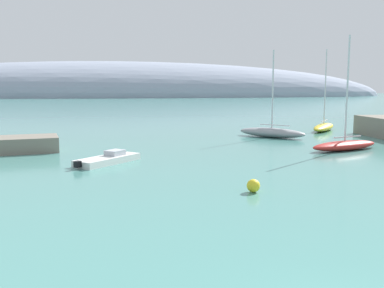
{
  "coord_description": "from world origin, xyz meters",
  "views": [
    {
      "loc": [
        -4.79,
        -8.47,
        5.87
      ],
      "look_at": [
        -0.78,
        23.54,
        1.49
      ],
      "focal_mm": 40.43,
      "sensor_mm": 36.0,
      "label": 1
    }
  ],
  "objects_px": {
    "sailboat_red_mid_mooring": "(345,144)",
    "mooring_buoy_yellow": "(253,186)",
    "sailboat_yellow_end_of_line": "(324,127)",
    "sailboat_grey_outer_mooring": "(272,132)",
    "motorboat_white_foreground": "(108,159)"
  },
  "relations": [
    {
      "from": "sailboat_red_mid_mooring",
      "to": "mooring_buoy_yellow",
      "type": "xyz_separation_m",
      "value": [
        -12.43,
        -14.29,
        -0.16
      ]
    },
    {
      "from": "sailboat_red_mid_mooring",
      "to": "sailboat_yellow_end_of_line",
      "type": "xyz_separation_m",
      "value": [
        5.34,
        16.53,
        0.02
      ]
    },
    {
      "from": "sailboat_grey_outer_mooring",
      "to": "mooring_buoy_yellow",
      "type": "distance_m",
      "value": 26.19
    },
    {
      "from": "sailboat_yellow_end_of_line",
      "to": "sailboat_red_mid_mooring",
      "type": "bearing_deg",
      "value": 17.42
    },
    {
      "from": "sailboat_red_mid_mooring",
      "to": "sailboat_grey_outer_mooring",
      "type": "xyz_separation_m",
      "value": [
        -3.61,
        10.36,
        0.08
      ]
    },
    {
      "from": "sailboat_grey_outer_mooring",
      "to": "motorboat_white_foreground",
      "type": "height_order",
      "value": "sailboat_grey_outer_mooring"
    },
    {
      "from": "motorboat_white_foreground",
      "to": "mooring_buoy_yellow",
      "type": "bearing_deg",
      "value": -99.87
    },
    {
      "from": "sailboat_grey_outer_mooring",
      "to": "sailboat_yellow_end_of_line",
      "type": "distance_m",
      "value": 10.87
    },
    {
      "from": "mooring_buoy_yellow",
      "to": "sailboat_yellow_end_of_line",
      "type": "bearing_deg",
      "value": 60.03
    },
    {
      "from": "sailboat_red_mid_mooring",
      "to": "sailboat_grey_outer_mooring",
      "type": "height_order",
      "value": "sailboat_red_mid_mooring"
    },
    {
      "from": "sailboat_grey_outer_mooring",
      "to": "sailboat_yellow_end_of_line",
      "type": "xyz_separation_m",
      "value": [
        8.95,
        6.16,
        -0.06
      ]
    },
    {
      "from": "sailboat_red_mid_mooring",
      "to": "mooring_buoy_yellow",
      "type": "relative_size",
      "value": 13.95
    },
    {
      "from": "sailboat_red_mid_mooring",
      "to": "sailboat_yellow_end_of_line",
      "type": "height_order",
      "value": "sailboat_yellow_end_of_line"
    },
    {
      "from": "motorboat_white_foreground",
      "to": "mooring_buoy_yellow",
      "type": "distance_m",
      "value": 13.34
    },
    {
      "from": "sailboat_red_mid_mooring",
      "to": "mooring_buoy_yellow",
      "type": "bearing_deg",
      "value": 27.61
    }
  ]
}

